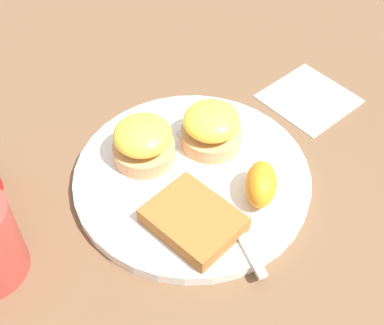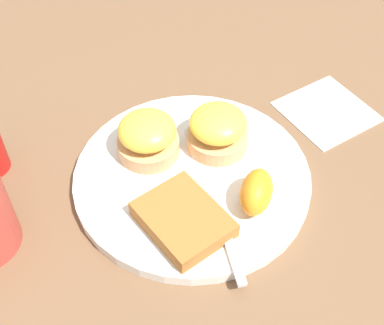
{
  "view_description": "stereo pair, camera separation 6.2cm",
  "coord_description": "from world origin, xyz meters",
  "px_view_note": "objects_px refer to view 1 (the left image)",
  "views": [
    {
      "loc": [
        -0.36,
        0.21,
        0.5
      ],
      "look_at": [
        0.0,
        0.0,
        0.03
      ],
      "focal_mm": 50.0,
      "sensor_mm": 36.0,
      "label": 1
    },
    {
      "loc": [
        -0.39,
        0.16,
        0.5
      ],
      "look_at": [
        0.0,
        0.0,
        0.03
      ],
      "focal_mm": 50.0,
      "sensor_mm": 36.0,
      "label": 2
    }
  ],
  "objects_px": {
    "sandwich_benedict_left": "(212,127)",
    "sandwich_benedict_right": "(143,142)",
    "hashbrown_patty": "(193,220)",
    "fork": "(215,185)",
    "orange_wedge": "(261,184)"
  },
  "relations": [
    {
      "from": "sandwich_benedict_right",
      "to": "fork",
      "type": "height_order",
      "value": "sandwich_benedict_right"
    },
    {
      "from": "sandwich_benedict_left",
      "to": "sandwich_benedict_right",
      "type": "distance_m",
      "value": 0.09
    },
    {
      "from": "sandwich_benedict_left",
      "to": "fork",
      "type": "distance_m",
      "value": 0.07
    },
    {
      "from": "orange_wedge",
      "to": "fork",
      "type": "height_order",
      "value": "orange_wedge"
    },
    {
      "from": "sandwich_benedict_left",
      "to": "sandwich_benedict_right",
      "type": "height_order",
      "value": "same"
    },
    {
      "from": "hashbrown_patty",
      "to": "fork",
      "type": "height_order",
      "value": "hashbrown_patty"
    },
    {
      "from": "sandwich_benedict_right",
      "to": "orange_wedge",
      "type": "height_order",
      "value": "sandwich_benedict_right"
    },
    {
      "from": "sandwich_benedict_right",
      "to": "fork",
      "type": "bearing_deg",
      "value": -149.38
    },
    {
      "from": "sandwich_benedict_left",
      "to": "hashbrown_patty",
      "type": "distance_m",
      "value": 0.13
    },
    {
      "from": "hashbrown_patty",
      "to": "fork",
      "type": "xyz_separation_m",
      "value": [
        0.03,
        -0.05,
        -0.01
      ]
    },
    {
      "from": "hashbrown_patty",
      "to": "sandwich_benedict_right",
      "type": "bearing_deg",
      "value": -0.44
    },
    {
      "from": "sandwich_benedict_left",
      "to": "sandwich_benedict_right",
      "type": "bearing_deg",
      "value": 75.8
    },
    {
      "from": "hashbrown_patty",
      "to": "orange_wedge",
      "type": "distance_m",
      "value": 0.09
    },
    {
      "from": "sandwich_benedict_right",
      "to": "hashbrown_patty",
      "type": "xyz_separation_m",
      "value": [
        -0.12,
        0.0,
        -0.02
      ]
    },
    {
      "from": "hashbrown_patty",
      "to": "fork",
      "type": "distance_m",
      "value": 0.06
    }
  ]
}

